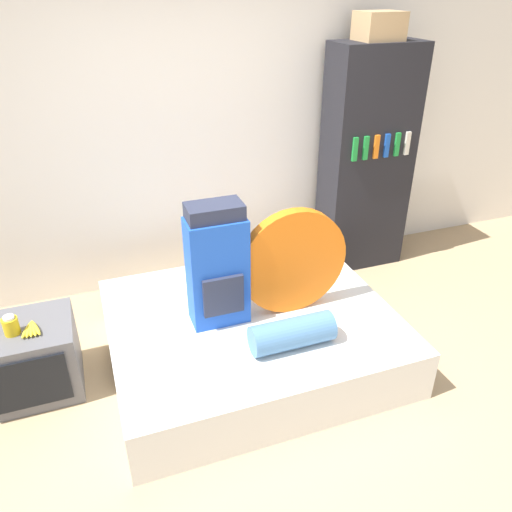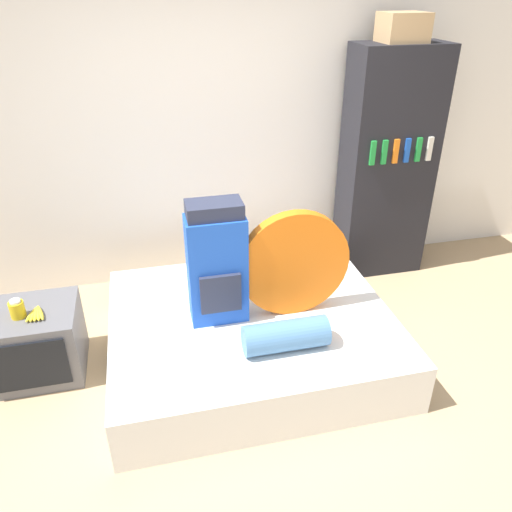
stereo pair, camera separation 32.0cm
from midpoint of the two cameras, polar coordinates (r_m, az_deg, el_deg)
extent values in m
plane|color=tan|center=(3.24, 6.17, -18.14)|extent=(16.00, 16.00, 0.00)
cube|color=white|center=(4.18, -1.56, 14.30)|extent=(8.00, 0.05, 2.60)
cube|color=white|center=(3.54, 2.05, -9.07)|extent=(1.90, 1.59, 0.36)
cube|color=blue|center=(3.21, -1.65, -1.60)|extent=(0.37, 0.22, 0.74)
cube|color=#282D42|center=(3.03, -1.80, 5.28)|extent=(0.34, 0.20, 0.10)
cube|color=#282D42|center=(3.17, -1.16, -4.44)|extent=(0.26, 0.03, 0.27)
cylinder|color=orange|center=(3.29, 7.16, -0.96)|extent=(0.74, 0.08, 0.74)
cylinder|color=teal|center=(3.11, 6.41, -9.12)|extent=(0.53, 0.19, 0.19)
cube|color=#5B5B60|center=(3.63, -21.75, -9.17)|extent=(0.61, 0.51, 0.49)
cube|color=black|center=(3.42, -22.24, -11.71)|extent=(0.49, 0.02, 0.35)
cylinder|color=gold|center=(3.44, -23.27, -5.73)|extent=(0.09, 0.09, 0.11)
cylinder|color=white|center=(3.41, -23.48, -4.86)|extent=(0.07, 0.07, 0.02)
ellipsoid|color=yellow|center=(3.44, -21.81, -6.25)|extent=(0.08, 0.18, 0.03)
ellipsoid|color=yellow|center=(3.43, -21.61, -6.23)|extent=(0.06, 0.18, 0.03)
ellipsoid|color=yellow|center=(3.43, -21.41, -6.21)|extent=(0.03, 0.18, 0.03)
ellipsoid|color=yellow|center=(3.43, -21.21, -6.19)|extent=(0.06, 0.18, 0.03)
ellipsoid|color=yellow|center=(3.43, -21.01, -6.17)|extent=(0.08, 0.18, 0.03)
cube|color=black|center=(4.49, 16.77, 9.79)|extent=(0.74, 0.38, 1.95)
cube|color=#1E8E38|center=(4.14, 15.42, 11.23)|extent=(0.04, 0.02, 0.19)
cube|color=#1E8E38|center=(4.19, 16.65, 11.26)|extent=(0.04, 0.02, 0.19)
cube|color=orange|center=(4.24, 17.84, 11.28)|extent=(0.04, 0.02, 0.19)
cube|color=#194CB2|center=(4.29, 19.01, 11.30)|extent=(0.04, 0.02, 0.19)
cube|color=#1E8E38|center=(4.34, 20.15, 11.31)|extent=(0.04, 0.02, 0.19)
cube|color=beige|center=(4.40, 21.26, 11.32)|extent=(0.04, 0.02, 0.19)
cube|color=tan|center=(4.26, 18.73, 23.51)|extent=(0.33, 0.28, 0.21)
camera|label=1|loc=(0.16, -87.14, 1.60)|focal=35.00mm
camera|label=2|loc=(0.16, 92.86, -1.60)|focal=35.00mm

